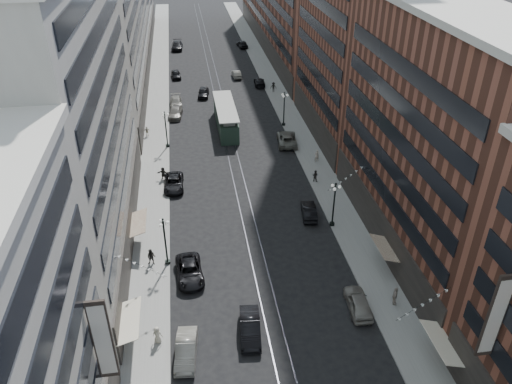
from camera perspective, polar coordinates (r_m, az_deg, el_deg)
ground at (r=79.71m, az=-3.39°, el=7.15°), size 220.00×220.00×0.00m
sidewalk_west at (r=88.77m, az=-11.22°, el=9.27°), size 4.00×180.00×0.15m
sidewalk_east at (r=90.30m, az=3.04°, el=10.22°), size 4.00×180.00×0.15m
rail_west at (r=88.84m, az=-4.49°, el=9.76°), size 0.12×180.00×0.02m
rail_east at (r=88.94m, az=-3.58°, el=9.82°), size 0.12×180.00×0.02m
building_west_mid at (r=50.30m, az=-20.48°, el=7.47°), size 8.00×36.00×28.00m
building_west_far at (r=110.68m, az=-14.99°, el=20.25°), size 8.00×90.00×26.00m
building_east_mid at (r=51.02m, az=19.46°, el=5.51°), size 8.00×30.00×24.00m
lamppost_sw_far at (r=50.25m, az=-10.35°, el=-5.40°), size 1.03×1.14×5.52m
lamppost_sw_mid at (r=73.70m, az=-10.26°, el=7.21°), size 1.03×1.14×5.52m
lamppost_se_far at (r=55.60m, az=8.91°, el=-1.26°), size 1.03×1.14×5.52m
lamppost_se_mid at (r=79.74m, az=3.23°, el=9.59°), size 1.03×1.14×5.52m
streetcar at (r=79.71m, az=-3.48°, el=8.49°), size 2.97×13.44×3.72m
car_1 at (r=42.84m, az=-8.00°, el=-17.44°), size 2.09×4.81×1.54m
car_2 at (r=49.81m, az=-7.59°, el=-8.96°), size 2.86×5.57×1.50m
car_4 at (r=47.05m, az=11.60°, el=-12.26°), size 2.22×4.83×1.60m
car_5 at (r=44.02m, az=-0.68°, el=-15.24°), size 2.12×4.99×1.60m
pedestrian_1 at (r=44.01m, az=-11.20°, el=-15.71°), size 0.92×0.68×1.67m
pedestrian_2 at (r=51.68m, az=-11.87°, el=-7.28°), size 0.96×0.66×1.80m
pedestrian_4 at (r=48.00m, az=15.61°, el=-11.37°), size 0.87×1.22×1.90m
car_7 at (r=64.18m, az=-9.38°, el=1.04°), size 2.55×5.30×1.46m
car_8 at (r=85.03m, az=-9.20°, el=8.96°), size 2.69×5.39×1.50m
car_9 at (r=103.74m, az=-9.13°, el=13.13°), size 2.06×4.44×1.47m
car_10 at (r=58.21m, az=6.07°, el=-2.17°), size 2.12×4.60×1.46m
car_11 at (r=74.75m, az=3.54°, el=6.11°), size 3.41×6.18×1.64m
car_12 at (r=98.35m, az=0.40°, el=12.47°), size 2.25×4.91×1.39m
car_13 at (r=93.18m, az=-6.03°, el=11.25°), size 2.45×4.79×1.56m
car_14 at (r=102.85m, az=-2.24°, el=13.32°), size 1.67×4.34×1.41m
pedestrian_5 at (r=66.02m, az=-10.58°, el=2.11°), size 1.63×0.99×1.70m
pedestrian_6 at (r=78.51m, az=-12.34°, el=6.79°), size 0.92×0.45×1.55m
pedestrian_7 at (r=64.92m, az=6.77°, el=1.86°), size 0.88×0.77×1.59m
pedestrian_8 at (r=69.60m, az=6.95°, el=4.13°), size 0.69×0.47×1.85m
pedestrian_9 at (r=94.74m, az=2.00°, el=11.91°), size 1.23×0.73×1.78m
car_extra_0 at (r=123.48m, az=-9.01°, el=16.19°), size 2.83×6.20×1.76m
car_extra_1 at (r=123.77m, az=-1.59°, el=16.56°), size 2.55×5.11×1.67m
car_extra_2 at (r=89.56m, az=-9.13°, el=10.13°), size 2.09×5.05×1.46m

